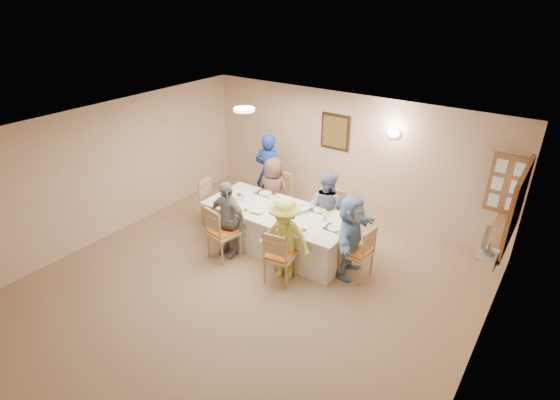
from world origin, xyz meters
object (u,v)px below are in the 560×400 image
Objects in this scene: chair_front_left at (223,232)px; serving_hatch at (516,207)px; chair_back_left at (277,198)px; chair_back_right at (329,216)px; desk_fan at (488,243)px; dining_table at (278,229)px; diner_right_end at (351,236)px; diner_front_right at (285,239)px; chair_right_end at (357,251)px; diner_back_right at (327,208)px; caregiver at (269,173)px; chair_left_end at (214,202)px; condiment_ketchup at (278,203)px; diner_back_left at (273,192)px; chair_front_right at (280,255)px; diner_front_left at (227,219)px.

serving_hatch is at bearing -146.59° from chair_front_left.
chair_back_left is 1.20m from chair_back_right.
desk_fan is 4.35m from chair_back_left.
dining_table is 1.90× the size of diner_right_end.
diner_front_right is (1.20, -1.48, 0.21)m from chair_back_left.
chair_right_end is 1.19m from diner_back_right.
chair_back_left reaches higher than chair_right_end.
caregiver is at bearing -109.64° from chair_right_end.
diner_back_right reaches higher than chair_left_end.
chair_right_end is (0.95, -0.80, 0.00)m from chair_back_right.
chair_left_end is at bearing -170.23° from serving_hatch.
chair_left_end is at bearing -178.14° from condiment_ketchup.
serving_hatch is 0.55× the size of dining_table.
diner_right_end is (2.97, 0.00, 0.24)m from chair_left_end.
chair_front_right is at bearing 120.58° from diner_back_left.
diner_right_end is at bearing 152.94° from diner_back_left.
diner_front_left is at bearing -131.42° from dining_table.
diner_right_end reaches higher than dining_table.
diner_front_left reaches higher than chair_right_end.
desk_fan is 3.65m from dining_table.
diner_back_right is 5.84× the size of condiment_ketchup.
chair_front_right is 1.92m from diner_back_left.
serving_hatch reaches higher than chair_right_end.
diner_back_left reaches higher than chair_back_left.
diner_front_right is (2.15, -0.68, 0.25)m from chair_left_end.
diner_back_left is at bearing 131.87° from condiment_ketchup.
chair_left_end is at bearing -146.79° from chair_back_left.
chair_back_right is 1.60m from chair_front_right.
chair_left_end is 0.66× the size of diner_right_end.
caregiver is (-1.65, 1.95, 0.35)m from chair_front_right.
chair_back_right is (-2.82, 1.27, -1.07)m from desk_fan.
serving_hatch is at bearing 21.64° from diner_front_left.
serving_hatch is at bearing 174.25° from diner_back_left.
chair_back_right is at bearing -6.89° from chair_back_left.
desk_fan is at bearing -94.66° from serving_hatch.
condiment_ketchup is at bearing -132.78° from chair_back_right.
desk_fan reaches higher than chair_left_end.
serving_hatch is at bearing -1.10° from chair_back_right.
diner_back_right is (-2.82, 1.15, -0.84)m from desk_fan.
chair_back_right is at bearing 80.05° from diner_front_right.
serving_hatch is at bearing -159.97° from chair_front_right.
diner_back_right is at bearing -176.19° from serving_hatch.
diner_right_end is at bearing -147.06° from chair_front_left.
diner_right_end is (2.02, 0.68, 0.01)m from diner_front_left.
dining_table is at bearing 172.10° from desk_fan.
chair_front_left is at bearing 89.98° from caregiver.
desk_fan is 1.24× the size of condiment_ketchup.
diner_front_left is (-1.20, -1.48, 0.23)m from chair_back_right.
desk_fan is at bearing 155.53° from diner_back_left.
chair_back_right is 1.00× the size of chair_right_end.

